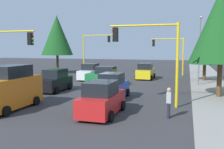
{
  "coord_description": "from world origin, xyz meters",
  "views": [
    {
      "loc": [
        22.8,
        8.14,
        3.88
      ],
      "look_at": [
        -1.53,
        0.86,
        1.2
      ],
      "focal_mm": 40.67,
      "sensor_mm": 36.0,
      "label": 1
    }
  ],
  "objects": [
    {
      "name": "car_green",
      "position": [
        -2.0,
        -0.09,
        0.9
      ],
      "size": [
        2.03,
        3.66,
        1.98
      ],
      "color": "#1E7238",
      "rests_on": "ground"
    },
    {
      "name": "tree_opposite_side",
      "position": [
        -12.0,
        -11.0,
        5.76
      ],
      "size": [
        4.78,
        4.78,
        8.76
      ],
      "color": "brown",
      "rests_on": "ground"
    },
    {
      "name": "ground_plane",
      "position": [
        0.0,
        0.0,
        0.0
      ],
      "size": [
        120.0,
        120.0,
        0.0
      ],
      "primitive_type": "plane",
      "color": "#353538"
    },
    {
      "name": "traffic_signal_far_right",
      "position": [
        -14.0,
        -5.74,
        4.18
      ],
      "size": [
        0.36,
        4.59,
        5.93
      ],
      "color": "yellow",
      "rests_on": "ground"
    },
    {
      "name": "car_yellow",
      "position": [
        -8.62,
        3.1,
        0.9
      ],
      "size": [
        4.08,
        2.11,
        1.98
      ],
      "color": "yellow",
      "rests_on": "ground"
    },
    {
      "name": "sidewalk_kerb",
      "position": [
        -5.0,
        10.5,
        0.07
      ],
      "size": [
        80.0,
        4.0,
        0.15
      ],
      "primitive_type": "cube",
      "color": "gray",
      "rests_on": "ground"
    },
    {
      "name": "car_white",
      "position": [
        -5.81,
        -3.21,
        0.9
      ],
      "size": [
        3.96,
        2.12,
        1.98
      ],
      "color": "white",
      "rests_on": "ground"
    },
    {
      "name": "traffic_signal_near_left",
      "position": [
        6.0,
        5.67,
        3.9
      ],
      "size": [
        0.36,
        4.59,
        5.5
      ],
      "color": "yellow",
      "rests_on": "ground"
    },
    {
      "name": "street_lamp_curbside",
      "position": [
        -3.61,
        9.2,
        4.35
      ],
      "size": [
        2.15,
        0.28,
        7.0
      ],
      "color": "slate",
      "rests_on": "ground"
    },
    {
      "name": "tree_roadside_near",
      "position": [
        2.0,
        10.5,
        5.68
      ],
      "size": [
        4.72,
        4.72,
        8.64
      ],
      "color": "brown",
      "rests_on": "ground"
    },
    {
      "name": "tree_roadside_mid",
      "position": [
        -8.0,
        10.0,
        4.25
      ],
      "size": [
        3.57,
        3.57,
        6.5
      ],
      "color": "brown",
      "rests_on": "ground"
    },
    {
      "name": "car_red",
      "position": [
        9.12,
        3.43,
        0.9
      ],
      "size": [
        4.2,
        2.05,
        1.98
      ],
      "color": "red",
      "rests_on": "ground"
    },
    {
      "name": "traffic_signal_far_left",
      "position": [
        -14.0,
        5.64,
        3.76
      ],
      "size": [
        0.36,
        4.59,
        5.29
      ],
      "color": "yellow",
      "rests_on": "ground"
    },
    {
      "name": "traffic_signal_near_right",
      "position": [
        6.0,
        -5.64,
        3.76
      ],
      "size": [
        0.36,
        4.59,
        5.29
      ],
      "color": "yellow",
      "rests_on": "ground"
    },
    {
      "name": "delivery_van_orange",
      "position": [
        9.52,
        -2.65,
        1.28
      ],
      "size": [
        4.8,
        2.22,
        2.77
      ],
      "color": "orange",
      "rests_on": "ground"
    },
    {
      "name": "car_blue",
      "position": [
        4.38,
        2.65,
        0.9
      ],
      "size": [
        3.85,
        2.07,
        1.98
      ],
      "color": "blue",
      "rests_on": "ground"
    },
    {
      "name": "car_black",
      "position": [
        2.66,
        -3.27,
        0.9
      ],
      "size": [
        3.93,
        2.05,
        1.98
      ],
      "color": "black",
      "rests_on": "ground"
    },
    {
      "name": "pedestrian_crossing",
      "position": [
        8.7,
        7.2,
        0.91
      ],
      "size": [
        0.4,
        0.24,
        1.7
      ],
      "color": "#262638",
      "rests_on": "ground"
    }
  ]
}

